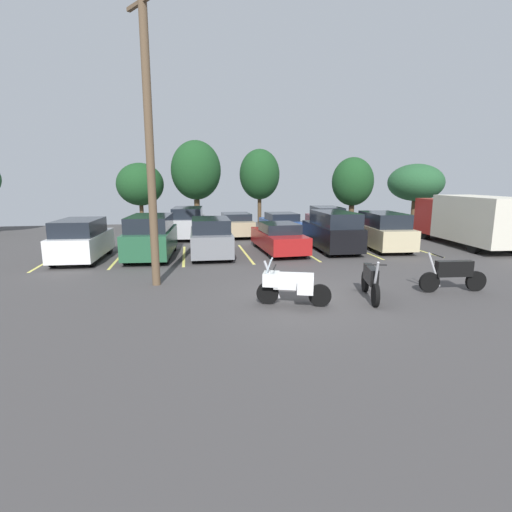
% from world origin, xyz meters
% --- Properties ---
extents(ground, '(44.00, 44.00, 0.10)m').
position_xyz_m(ground, '(0.00, 0.00, -0.05)').
color(ground, '#423F3F').
extents(motorcycle_touring, '(2.07, 1.15, 1.34)m').
position_xyz_m(motorcycle_touring, '(-0.71, -0.56, 0.63)').
color(motorcycle_touring, black).
rests_on(motorcycle_touring, ground).
extents(motorcycle_second, '(0.78, 2.16, 1.32)m').
position_xyz_m(motorcycle_second, '(1.81, -0.39, 0.57)').
color(motorcycle_second, black).
rests_on(motorcycle_second, ground).
extents(motorcycle_third, '(2.22, 0.62, 1.30)m').
position_xyz_m(motorcycle_third, '(4.77, -0.11, 0.59)').
color(motorcycle_third, black).
rests_on(motorcycle_third, ground).
extents(parking_stripes, '(17.93, 5.14, 0.01)m').
position_xyz_m(parking_stripes, '(-0.84, 7.57, 0.00)').
color(parking_stripes, '#EAE066').
rests_on(parking_stripes, ground).
extents(car_white, '(2.00, 4.31, 1.85)m').
position_xyz_m(car_white, '(-8.25, 7.23, 0.92)').
color(car_white, white).
rests_on(car_white, ground).
extents(car_green, '(2.24, 4.75, 1.95)m').
position_xyz_m(car_green, '(-5.27, 7.42, 0.98)').
color(car_green, '#235638').
rests_on(car_green, ground).
extents(car_grey, '(1.92, 4.37, 1.79)m').
position_xyz_m(car_grey, '(-2.53, 7.34, 0.88)').
color(car_grey, slate).
rests_on(car_grey, ground).
extents(car_red, '(2.02, 4.90, 1.47)m').
position_xyz_m(car_red, '(0.85, 7.75, 0.71)').
color(car_red, maroon).
rests_on(car_red, ground).
extents(car_black, '(1.89, 4.85, 2.00)m').
position_xyz_m(car_black, '(3.65, 7.77, 0.99)').
color(car_black, black).
rests_on(car_black, ground).
extents(car_champagne, '(2.17, 4.75, 1.90)m').
position_xyz_m(car_champagne, '(6.38, 7.74, 0.94)').
color(car_champagne, '#C1B289').
rests_on(car_champagne, ground).
extents(car_far_silver, '(2.19, 4.94, 1.90)m').
position_xyz_m(car_far_silver, '(-3.56, 13.57, 0.93)').
color(car_far_silver, '#B7B7BC').
rests_on(car_far_silver, ground).
extents(car_far_tan, '(1.91, 4.35, 1.49)m').
position_xyz_m(car_far_tan, '(-0.58, 13.69, 0.75)').
color(car_far_tan, tan).
rests_on(car_far_tan, ground).
extents(car_far_blue, '(2.16, 4.50, 1.46)m').
position_xyz_m(car_far_blue, '(2.39, 13.65, 0.71)').
color(car_far_blue, '#2D519E').
rests_on(car_far_blue, ground).
extents(car_far_maroon, '(2.10, 4.50, 1.83)m').
position_xyz_m(car_far_maroon, '(5.35, 13.51, 0.92)').
color(car_far_maroon, maroon).
rests_on(car_far_maroon, ground).
extents(box_truck, '(2.79, 7.34, 2.71)m').
position_xyz_m(box_truck, '(11.38, 7.83, 1.47)').
color(box_truck, '#A51E19').
rests_on(box_truck, ground).
extents(utility_pole, '(1.12, 1.55, 9.44)m').
position_xyz_m(utility_pole, '(-4.69, 2.37, 4.87)').
color(utility_pole, brown).
rests_on(utility_pole, ground).
extents(tree_far_right, '(3.43, 3.43, 4.79)m').
position_xyz_m(tree_far_right, '(-7.00, 19.46, 3.21)').
color(tree_far_right, '#4C3823').
rests_on(tree_far_right, ground).
extents(tree_right, '(3.74, 3.74, 6.47)m').
position_xyz_m(tree_right, '(-2.86, 19.54, 4.24)').
color(tree_right, '#4C3823').
rests_on(tree_right, ground).
extents(tree_center, '(3.23, 3.23, 5.98)m').
position_xyz_m(tree_center, '(2.23, 20.65, 3.97)').
color(tree_center, '#4C3823').
rests_on(tree_center, ground).
extents(tree_center_left, '(4.57, 4.57, 4.88)m').
position_xyz_m(tree_center_left, '(15.47, 19.75, 3.32)').
color(tree_center_left, '#4C3823').
rests_on(tree_center_left, ground).
extents(tree_far_left, '(3.07, 3.07, 5.20)m').
position_xyz_m(tree_far_left, '(8.62, 16.95, 3.40)').
color(tree_far_left, '#4C3823').
rests_on(tree_far_left, ground).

